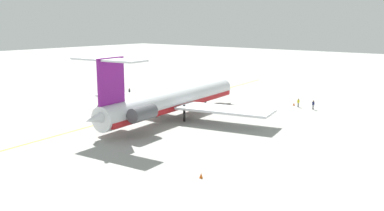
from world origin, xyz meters
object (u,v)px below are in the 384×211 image
(main_jetliner, at_px, (170,101))
(safety_cone_tail, at_px, (201,176))
(ground_crew_near_nose, at_px, (313,104))
(ground_crew_near_tail, at_px, (129,91))
(safety_cone_wingtip, at_px, (294,104))
(ground_crew_portside, at_px, (298,102))

(main_jetliner, relative_size, safety_cone_tail, 70.84)
(ground_crew_near_nose, relative_size, ground_crew_near_tail, 1.04)
(ground_crew_near_nose, relative_size, safety_cone_wingtip, 3.16)
(ground_crew_near_tail, bearing_deg, ground_crew_near_nose, -143.66)
(ground_crew_portside, height_order, safety_cone_tail, ground_crew_portside)
(ground_crew_near_tail, bearing_deg, safety_cone_tail, 165.14)
(main_jetliner, height_order, safety_cone_tail, main_jetliner)
(main_jetliner, relative_size, ground_crew_portside, 23.42)
(safety_cone_tail, bearing_deg, main_jetliner, -131.29)
(safety_cone_wingtip, height_order, safety_cone_tail, same)
(main_jetliner, relative_size, safety_cone_wingtip, 70.84)
(ground_crew_near_nose, xyz_separation_m, safety_cone_wingtip, (-1.24, -4.46, -0.82))
(ground_crew_near_tail, bearing_deg, main_jetliner, 172.61)
(ground_crew_near_tail, relative_size, ground_crew_portside, 1.00)
(ground_crew_portside, bearing_deg, safety_cone_tail, 0.82)
(ground_crew_portside, xyz_separation_m, safety_cone_tail, (41.27, 8.30, -0.78))
(main_jetliner, xyz_separation_m, ground_crew_near_tail, (-11.40, -22.34, -2.04))
(ground_crew_near_nose, xyz_separation_m, safety_cone_tail, (40.93, 5.16, -0.82))
(safety_cone_tail, bearing_deg, ground_crew_portside, -168.63)
(main_jetliner, distance_m, ground_crew_near_tail, 25.16)
(main_jetliner, xyz_separation_m, safety_cone_wingtip, (-24.00, 11.06, -2.82))
(main_jetliner, bearing_deg, safety_cone_tail, -137.42)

